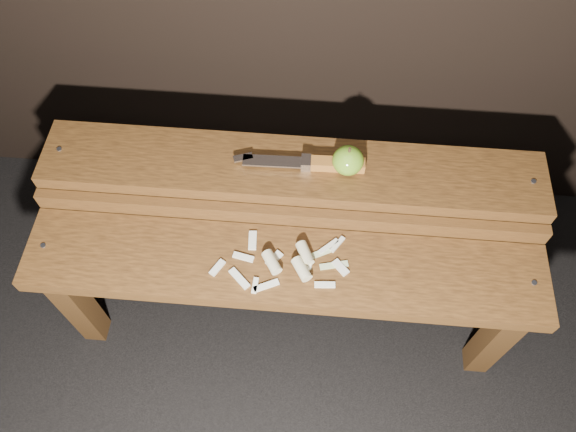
# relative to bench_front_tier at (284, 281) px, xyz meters

# --- Properties ---
(ground) EXTENTS (60.00, 60.00, 0.00)m
(ground) POSITION_rel_bench_front_tier_xyz_m (0.00, 0.06, -0.35)
(ground) COLOR black
(bench_front_tier) EXTENTS (1.20, 0.20, 0.42)m
(bench_front_tier) POSITION_rel_bench_front_tier_xyz_m (0.00, 0.00, 0.00)
(bench_front_tier) COLOR #3A220E
(bench_front_tier) RESTS_ON ground
(bench_rear_tier) EXTENTS (1.20, 0.21, 0.50)m
(bench_rear_tier) POSITION_rel_bench_front_tier_xyz_m (0.00, 0.23, 0.06)
(bench_rear_tier) COLOR #3A220E
(bench_rear_tier) RESTS_ON ground
(apple) EXTENTS (0.07, 0.07, 0.08)m
(apple) POSITION_rel_bench_front_tier_xyz_m (0.13, 0.23, 0.18)
(apple) COLOR #65931E
(apple) RESTS_ON bench_rear_tier
(knife) EXTENTS (0.31, 0.04, 0.03)m
(knife) POSITION_rel_bench_front_tier_xyz_m (0.07, 0.23, 0.16)
(knife) COLOR #985921
(knife) RESTS_ON bench_rear_tier
(apple_scraps) EXTENTS (0.32, 0.16, 0.03)m
(apple_scraps) POSITION_rel_bench_front_tier_xyz_m (0.01, 0.01, 0.08)
(apple_scraps) COLOR beige
(apple_scraps) RESTS_ON bench_front_tier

